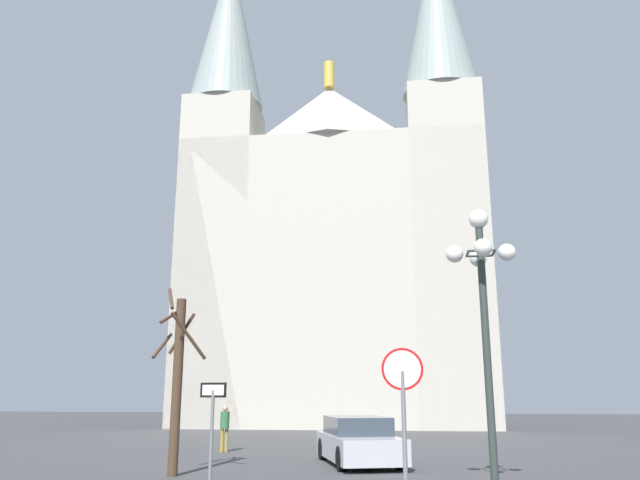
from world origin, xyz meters
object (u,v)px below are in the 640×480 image
object	(u,v)px
street_lamp	(483,298)
parked_car_near_silver	(358,441)
stop_sign	(403,397)
pedestrian_walking	(225,424)
bare_tree	(177,377)
one_way_arrow_sign	(212,424)
cathedral	(335,245)

from	to	relation	value
street_lamp	parked_car_near_silver	size ratio (longest dim) A/B	1.22
stop_sign	parked_car_near_silver	bearing A→B (deg)	100.93
pedestrian_walking	bare_tree	bearing A→B (deg)	-84.21
bare_tree	one_way_arrow_sign	bearing A→B (deg)	-58.26
one_way_arrow_sign	stop_sign	bearing A→B (deg)	-14.72
bare_tree	stop_sign	bearing A→B (deg)	-36.52
stop_sign	parked_car_near_silver	world-z (taller)	stop_sign
cathedral	one_way_arrow_sign	xyz separation A→B (m)	(0.98, -27.83, -10.20)
one_way_arrow_sign	pedestrian_walking	bearing A→B (deg)	105.42
bare_tree	cathedral	bearing A→B (deg)	87.49
stop_sign	one_way_arrow_sign	world-z (taller)	stop_sign
bare_tree	pedestrian_walking	size ratio (longest dim) A/B	2.98
stop_sign	parked_car_near_silver	xyz separation A→B (m)	(-1.47, 7.64, -1.30)
parked_car_near_silver	pedestrian_walking	size ratio (longest dim) A/B	3.00
bare_tree	street_lamp	bearing A→B (deg)	-17.77
stop_sign	bare_tree	distance (m)	7.25
parked_car_near_silver	pedestrian_walking	xyz separation A→B (m)	(-5.00, 3.19, 0.32)
stop_sign	bare_tree	world-z (taller)	bare_tree
cathedral	one_way_arrow_sign	world-z (taller)	cathedral
stop_sign	one_way_arrow_sign	distance (m)	3.93
stop_sign	parked_car_near_silver	distance (m)	7.89
one_way_arrow_sign	parked_car_near_silver	world-z (taller)	one_way_arrow_sign
pedestrian_walking	street_lamp	bearing A→B (deg)	-47.56
cathedral	parked_car_near_silver	world-z (taller)	cathedral
one_way_arrow_sign	bare_tree	xyz separation A→B (m)	(-2.05, 3.32, 0.99)
street_lamp	bare_tree	bearing A→B (deg)	162.23
bare_tree	parked_car_near_silver	distance (m)	5.75
pedestrian_walking	cathedral	bearing A→B (deg)	84.49
cathedral	stop_sign	distance (m)	30.76
parked_car_near_silver	pedestrian_walking	bearing A→B (deg)	147.49
street_lamp	bare_tree	world-z (taller)	street_lamp
cathedral	bare_tree	bearing A→B (deg)	-92.51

